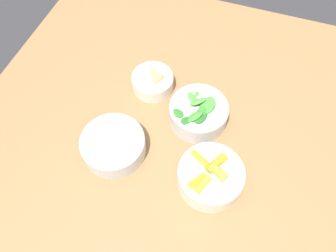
{
  "coord_description": "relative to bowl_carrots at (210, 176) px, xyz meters",
  "views": [
    {
      "loc": [
        -0.05,
        0.42,
        1.47
      ],
      "look_at": [
        0.09,
        0.01,
        0.76
      ],
      "focal_mm": 35.0,
      "sensor_mm": 36.0,
      "label": 1
    }
  ],
  "objects": [
    {
      "name": "ground_plane",
      "position": [
        0.04,
        -0.11,
        -0.76
      ],
      "size": [
        10.0,
        10.0,
        0.0
      ],
      "primitive_type": "plane",
      "color": "#2D2D33"
    },
    {
      "name": "dining_table",
      "position": [
        0.04,
        -0.11,
        -0.13
      ],
      "size": [
        1.24,
        1.08,
        0.73
      ],
      "color": "olive",
      "rests_on": "ground_plane"
    },
    {
      "name": "bowl_carrots",
      "position": [
        0.0,
        0.0,
        0.0
      ],
      "size": [
        0.15,
        0.15,
        0.08
      ],
      "color": "silver",
      "rests_on": "dining_table"
    },
    {
      "name": "bowl_greens",
      "position": [
        0.08,
        -0.16,
        -0.0
      ],
      "size": [
        0.15,
        0.15,
        0.08
      ],
      "color": "silver",
      "rests_on": "dining_table"
    },
    {
      "name": "bowl_beans_hotdog",
      "position": [
        0.25,
        -0.0,
        -0.01
      ],
      "size": [
        0.16,
        0.16,
        0.05
      ],
      "color": "silver",
      "rests_on": "dining_table"
    },
    {
      "name": "bowl_cookies",
      "position": [
        0.23,
        -0.23,
        -0.01
      ],
      "size": [
        0.12,
        0.12,
        0.05
      ],
      "color": "silver",
      "rests_on": "dining_table"
    }
  ]
}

